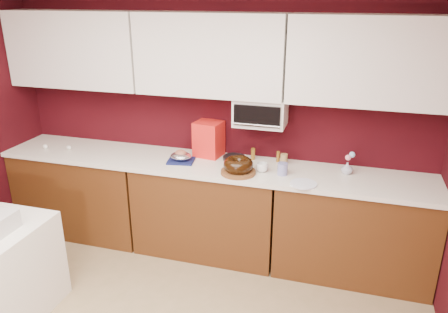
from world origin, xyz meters
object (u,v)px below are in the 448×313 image
pandoro_box (209,139)px  coffee_mug (262,167)px  bundt_cake (238,165)px  foil_ham_nest (181,156)px  toaster_oven (261,111)px  blue_jar (282,169)px  flower_vase (347,167)px

pandoro_box → coffee_mug: size_ratio=3.42×
bundt_cake → foil_ham_nest: bundt_cake is taller
toaster_oven → bundt_cake: 0.52m
blue_jar → flower_vase: bearing=18.4°
pandoro_box → coffee_mug: (0.57, -0.26, -0.12)m
coffee_mug → pandoro_box: bearing=155.6°
foil_ham_nest → flower_vase: (1.47, 0.13, 0.00)m
bundt_cake → blue_jar: bundt_cake is taller
bundt_cake → blue_jar: (0.37, 0.08, -0.03)m
bundt_cake → flower_vase: size_ratio=2.18×
blue_jar → flower_vase: flower_vase is taller
toaster_oven → coffee_mug: size_ratio=4.66×
pandoro_box → blue_jar: size_ratio=3.17×
bundt_cake → blue_jar: bearing=12.7°
bundt_cake → pandoro_box: size_ratio=0.77×
toaster_oven → pandoro_box: bearing=176.4°
bundt_cake → coffee_mug: 0.21m
foil_ham_nest → pandoro_box: size_ratio=0.59×
foil_ham_nest → bundt_cake: bearing=-12.2°
foil_ham_nest → blue_jar: size_ratio=1.86×
blue_jar → bundt_cake: bearing=-167.3°
pandoro_box → coffee_mug: pandoro_box is taller
toaster_oven → coffee_mug: toaster_oven is taller
foil_ham_nest → coffee_mug: bearing=-2.0°
bundt_cake → blue_jar: 0.38m
coffee_mug → toaster_oven: bearing=107.9°
flower_vase → toaster_oven: bearing=175.2°
toaster_oven → coffee_mug: 0.49m
toaster_oven → blue_jar: 0.55m
toaster_oven → foil_ham_nest: (-0.69, -0.20, -0.42)m
pandoro_box → blue_jar: bearing=-11.1°
pandoro_box → flower_vase: (1.27, -0.10, -0.11)m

